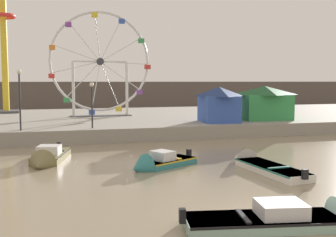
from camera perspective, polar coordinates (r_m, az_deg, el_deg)
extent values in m
plane|color=gray|center=(14.01, 14.37, -13.90)|extent=(240.00, 240.00, 0.00)
cube|color=gray|center=(42.16, -6.69, -0.29)|extent=(110.00, 23.39, 1.05)
cube|color=#564C47|center=(67.98, -10.30, 3.15)|extent=(140.00, 3.00, 4.40)
cube|color=olive|center=(24.87, -15.77, -5.03)|extent=(2.36, 4.06, 0.42)
cube|color=black|center=(24.84, -15.78, -4.65)|extent=(2.37, 4.02, 0.08)
cone|color=olive|center=(22.58, -17.21, -6.11)|extent=(1.63, 1.36, 1.42)
cube|color=black|center=(26.74, -14.78, -3.61)|extent=(0.28, 0.25, 0.44)
cube|color=silver|center=(24.34, -16.06, -4.17)|extent=(1.44, 1.40, 0.50)
cube|color=black|center=(25.28, -15.53, -4.31)|extent=(1.27, 0.46, 0.06)
cube|color=silver|center=(21.19, 14.12, -6.83)|extent=(1.78, 4.84, 0.37)
cube|color=#237566|center=(21.16, 14.13, -6.45)|extent=(1.79, 4.79, 0.08)
cone|color=silver|center=(23.68, 9.99, -5.49)|extent=(1.45, 1.40, 1.35)
cube|color=black|center=(19.19, 18.35, -7.30)|extent=(0.25, 0.22, 0.44)
cube|color=#237566|center=(20.67, 15.07, -6.55)|extent=(1.22, 0.25, 0.06)
cube|color=teal|center=(22.35, -0.02, -6.06)|extent=(3.47, 2.79, 0.36)
cube|color=gold|center=(22.32, -0.02, -5.71)|extent=(3.45, 2.80, 0.08)
cone|color=teal|center=(21.00, -3.90, -6.80)|extent=(1.42, 1.61, 1.35)
cube|color=black|center=(23.50, 2.89, -4.79)|extent=(0.29, 0.31, 0.44)
cube|color=silver|center=(21.99, -0.75, -5.12)|extent=(1.39, 1.46, 0.49)
cube|color=gold|center=(22.58, 0.69, -5.40)|extent=(0.73, 1.13, 0.06)
cube|color=#93BCAD|center=(13.54, 12.79, -13.75)|extent=(4.98, 2.36, 0.35)
cube|color=black|center=(13.50, 12.80, -13.20)|extent=(4.94, 2.38, 0.08)
cube|color=black|center=(12.90, 1.98, -13.24)|extent=(0.24, 0.27, 0.44)
cube|color=silver|center=(13.62, 15.27, -11.93)|extent=(1.63, 1.47, 0.44)
cube|color=black|center=(13.31, 10.30, -13.11)|extent=(0.39, 1.32, 0.06)
torus|color=silver|center=(41.56, -9.33, 7.75)|extent=(9.81, 0.24, 9.81)
cylinder|color=#38383D|center=(41.56, -9.33, 7.75)|extent=(0.70, 0.50, 0.70)
cylinder|color=silver|center=(41.90, -6.05, 7.62)|extent=(4.78, 0.08, 0.29)
cube|color=red|center=(42.37, -2.84, 7.10)|extent=(0.56, 0.48, 0.44)
cylinder|color=silver|center=(41.92, -6.51, 9.41)|extent=(4.17, 0.08, 2.48)
cube|color=#33934C|center=(42.39, -3.72, 10.64)|extent=(0.56, 0.48, 0.44)
cylinder|color=silver|center=(41.85, -7.87, 10.67)|extent=(2.25, 0.08, 4.30)
cube|color=#3356B7|center=(42.24, -6.40, 13.17)|extent=(0.56, 0.48, 0.44)
cylinder|color=silver|center=(41.71, -9.71, 11.01)|extent=(0.55, 0.08, 4.77)
cube|color=yellow|center=(41.95, -10.08, 13.87)|extent=(0.56, 0.48, 0.44)
cylinder|color=silver|center=(41.54, -11.44, 10.31)|extent=(3.03, 0.08, 3.80)
cube|color=purple|center=(41.62, -13.56, 12.47)|extent=(0.56, 0.48, 0.44)
cylinder|color=silver|center=(41.39, -12.49, 8.78)|extent=(4.55, 0.08, 1.62)
cube|color=orange|center=(41.35, -15.68, 9.40)|extent=(0.56, 0.48, 0.44)
cylinder|color=silver|center=(41.33, -12.54, 6.91)|extent=(4.66, 0.08, 1.22)
cube|color=red|center=(41.23, -15.75, 5.66)|extent=(0.56, 0.48, 0.44)
cylinder|color=silver|center=(41.35, -11.57, 5.32)|extent=(3.35, 0.08, 3.53)
cube|color=#33934C|center=(41.30, -13.79, 2.47)|extent=(0.56, 0.48, 0.44)
cylinder|color=silver|center=(41.47, -9.89, 4.50)|extent=(0.97, 0.08, 4.72)
cube|color=#3356B7|center=(41.53, -10.44, 0.86)|extent=(0.56, 0.48, 0.44)
cylinder|color=silver|center=(41.63, -8.05, 4.71)|extent=(1.87, 0.08, 4.46)
cube|color=yellow|center=(41.86, -6.79, 1.30)|extent=(0.56, 0.48, 0.44)
cylinder|color=silver|center=(41.79, -6.63, 5.87)|extent=(3.95, 0.08, 2.83)
cube|color=purple|center=(42.17, -3.98, 3.63)|extent=(0.56, 0.48, 0.44)
cylinder|color=silver|center=(41.30, -12.91, 3.97)|extent=(0.28, 0.28, 5.38)
cylinder|color=silver|center=(41.91, -5.69, 4.09)|extent=(0.28, 0.28, 5.38)
cylinder|color=silver|center=(41.56, -9.33, 7.75)|extent=(5.26, 0.18, 0.18)
cube|color=#4C4C51|center=(41.66, -9.22, 0.39)|extent=(6.06, 1.20, 0.08)
cylinder|color=gold|center=(48.99, -21.65, 9.81)|extent=(0.70, 0.70, 15.46)
torus|color=red|center=(49.30, -21.76, 12.98)|extent=(2.64, 2.64, 0.44)
cube|color=#4C4C51|center=(48.92, -21.36, 0.90)|extent=(2.80, 2.80, 0.24)
cube|color=#3356B7|center=(35.45, 7.01, 1.31)|extent=(3.19, 3.58, 2.21)
pyramid|color=navy|center=(35.38, 7.04, 3.71)|extent=(3.51, 3.93, 0.80)
cube|color=#33934C|center=(38.32, 13.13, 1.53)|extent=(4.48, 3.48, 2.26)
pyramid|color=#1C512A|center=(38.26, 13.18, 3.79)|extent=(4.93, 3.82, 0.80)
cylinder|color=#2D2D33|center=(30.80, -19.72, 2.12)|extent=(0.12, 0.12, 3.99)
sphere|color=#F2EACC|center=(30.77, -19.85, 6.09)|extent=(0.32, 0.32, 0.32)
cylinder|color=#2D2D33|center=(31.03, -10.42, 1.51)|extent=(0.12, 0.12, 3.08)
sphere|color=#F2EACC|center=(30.97, -10.47, 4.62)|extent=(0.32, 0.32, 0.32)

